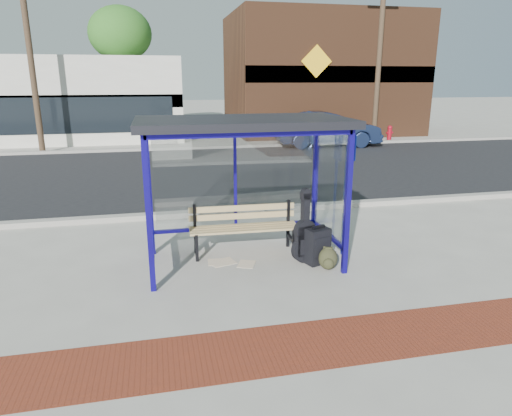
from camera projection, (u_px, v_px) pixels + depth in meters
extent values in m
plane|color=#B2ADA0|center=(244.00, 263.00, 7.75)|extent=(120.00, 120.00, 0.00)
cube|color=maroon|center=(286.00, 347.00, 5.30)|extent=(60.00, 1.00, 0.01)
cube|color=gray|center=(220.00, 212.00, 10.45)|extent=(60.00, 0.25, 0.12)
cube|color=black|center=(199.00, 172.00, 15.26)|extent=(60.00, 10.00, 0.00)
cube|color=gray|center=(187.00, 148.00, 20.03)|extent=(60.00, 0.25, 0.12)
cube|color=#B2ADA0|center=(185.00, 143.00, 21.83)|extent=(60.00, 4.00, 0.01)
cube|color=#140B7F|center=(149.00, 216.00, 6.42)|extent=(0.08, 0.08, 2.30)
cube|color=#140B7F|center=(348.00, 204.00, 7.04)|extent=(0.08, 0.08, 2.30)
cube|color=#140B7F|center=(149.00, 191.00, 7.83)|extent=(0.08, 0.08, 2.30)
cube|color=#140B7F|center=(315.00, 183.00, 8.44)|extent=(0.08, 0.08, 2.30)
cube|color=#140B7F|center=(234.00, 124.00, 7.83)|extent=(3.00, 0.08, 0.08)
cube|color=#140B7F|center=(253.00, 134.00, 6.42)|extent=(3.00, 0.08, 0.08)
cube|color=#140B7F|center=(144.00, 131.00, 6.82)|extent=(0.08, 1.50, 0.08)
cube|color=#140B7F|center=(333.00, 126.00, 7.43)|extent=(0.08, 1.50, 0.08)
cube|color=#140B7F|center=(236.00, 227.00, 8.34)|extent=(3.00, 0.08, 0.06)
cube|color=#140B7F|center=(152.00, 247.00, 7.33)|extent=(0.08, 1.50, 0.06)
cube|color=#140B7F|center=(328.00, 234.00, 7.95)|extent=(0.08, 1.50, 0.06)
cube|color=#140B7F|center=(235.00, 176.00, 8.08)|extent=(0.05, 0.05, 1.90)
cube|color=silver|center=(235.00, 178.00, 8.09)|extent=(2.84, 0.01, 1.82)
cube|color=silver|center=(148.00, 192.00, 7.08)|extent=(0.02, 1.34, 1.82)
cube|color=silver|center=(330.00, 183.00, 7.70)|extent=(0.02, 1.34, 1.82)
cube|color=black|center=(243.00, 122.00, 7.10)|extent=(3.30, 1.80, 0.12)
cube|color=#59331E|center=(320.00, 75.00, 25.89)|extent=(10.00, 7.00, 6.40)
cube|color=black|center=(344.00, 74.00, 22.65)|extent=(10.00, 0.10, 0.80)
cube|color=yellow|center=(317.00, 61.00, 22.08)|extent=(1.56, 0.06, 1.56)
cylinder|color=#4C3826|center=(124.00, 87.00, 27.10)|extent=(0.36, 0.36, 5.00)
ellipsoid|color=#2C611B|center=(120.00, 33.00, 26.28)|extent=(3.60, 3.60, 3.06)
cylinder|color=#4C3826|center=(365.00, 86.00, 30.30)|extent=(0.36, 0.36, 5.00)
ellipsoid|color=#2C611B|center=(369.00, 38.00, 29.47)|extent=(3.60, 3.60, 3.06)
cylinder|color=#4C3826|center=(30.00, 52.00, 18.00)|extent=(0.24, 0.24, 8.00)
cylinder|color=#4C3826|center=(379.00, 56.00, 21.09)|extent=(0.24, 0.24, 8.00)
cube|color=black|center=(197.00, 248.00, 7.74)|extent=(0.05, 0.05, 0.48)
cube|color=black|center=(195.00, 229.00, 8.08)|extent=(0.05, 0.05, 0.90)
cube|color=black|center=(196.00, 244.00, 7.94)|extent=(0.07, 0.43, 0.05)
cube|color=black|center=(294.00, 242.00, 8.04)|extent=(0.05, 0.05, 0.48)
cube|color=black|center=(288.00, 223.00, 8.37)|extent=(0.05, 0.05, 0.90)
cube|color=black|center=(291.00, 238.00, 8.24)|extent=(0.07, 0.43, 0.05)
cube|color=tan|center=(246.00, 231.00, 7.86)|extent=(1.91, 0.16, 0.04)
cube|color=tan|center=(245.00, 229.00, 7.97)|extent=(1.91, 0.16, 0.04)
cube|color=tan|center=(244.00, 227.00, 8.08)|extent=(1.91, 0.16, 0.04)
cube|color=tan|center=(243.00, 225.00, 8.19)|extent=(1.91, 0.16, 0.04)
cube|color=tan|center=(242.00, 216.00, 8.18)|extent=(1.91, 0.10, 0.11)
cube|color=tan|center=(242.00, 208.00, 8.14)|extent=(1.91, 0.10, 0.11)
cylinder|color=black|center=(304.00, 250.00, 7.73)|extent=(0.46, 0.23, 0.44)
cylinder|color=black|center=(305.00, 230.00, 7.63)|extent=(0.39, 0.21, 0.37)
cube|color=black|center=(304.00, 240.00, 7.68)|extent=(0.34, 0.20, 0.53)
cube|color=black|center=(305.00, 210.00, 7.53)|extent=(0.14, 0.13, 0.53)
cube|color=black|center=(306.00, 196.00, 7.47)|extent=(0.18, 0.14, 0.11)
cube|color=black|center=(318.00, 246.00, 7.63)|extent=(0.45, 0.36, 0.61)
cylinder|color=black|center=(310.00, 264.00, 7.63)|extent=(0.13, 0.23, 0.06)
cylinder|color=black|center=(324.00, 260.00, 7.78)|extent=(0.13, 0.23, 0.06)
cube|color=black|center=(318.00, 227.00, 7.53)|extent=(0.24, 0.12, 0.04)
cube|color=black|center=(323.00, 247.00, 7.52)|extent=(0.30, 0.12, 0.33)
ellipsoid|color=black|center=(328.00, 258.00, 7.45)|extent=(0.36, 0.30, 0.37)
ellipsoid|color=black|center=(328.00, 264.00, 7.35)|extent=(0.21, 0.17, 0.19)
cube|color=black|center=(328.00, 248.00, 7.42)|extent=(0.11, 0.07, 0.03)
cube|color=navy|center=(346.00, 192.00, 7.80)|extent=(0.07, 0.07, 2.30)
cube|color=navy|center=(351.00, 147.00, 7.61)|extent=(0.05, 0.29, 0.43)
cube|color=white|center=(223.00, 262.00, 7.75)|extent=(0.48, 0.42, 0.01)
cube|color=white|center=(219.00, 262.00, 7.77)|extent=(0.42, 0.34, 0.01)
cube|color=white|center=(247.00, 264.00, 7.68)|extent=(0.38, 0.42, 0.01)
imported|color=#16213E|center=(327.00, 129.00, 20.70)|extent=(4.81, 1.88, 1.56)
cylinder|color=#A00B1A|center=(389.00, 135.00, 22.54)|extent=(0.21, 0.21, 0.63)
sphere|color=#A00B1A|center=(390.00, 128.00, 22.44)|extent=(0.23, 0.23, 0.23)
cylinder|color=#A00B1A|center=(390.00, 133.00, 22.51)|extent=(0.34, 0.13, 0.10)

